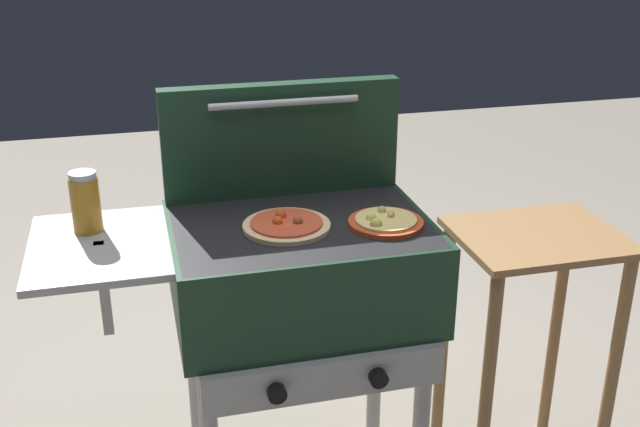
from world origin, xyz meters
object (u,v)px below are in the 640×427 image
Objects in this scene: pizza_pepperoni at (286,225)px; sauce_jar at (86,202)px; pizza_cheese at (385,222)px; grill at (296,277)px; prep_table at (530,309)px.

pizza_pepperoni is 0.48m from sauce_jar.
pizza_cheese is (0.24, -0.04, 0.00)m from pizza_pepperoni.
prep_table is at bearing 0.37° from grill.
grill is at bearing -9.71° from sauce_jar.
pizza_pepperoni and pizza_cheese have the same top height.
sauce_jar is (-0.46, 0.10, 0.06)m from pizza_pepperoni.
pizza_cheese is at bearing -9.81° from pizza_pepperoni.
sauce_jar is at bearing 168.37° from pizza_cheese.
sauce_jar is at bearing 176.10° from prep_table.
pizza_cheese is at bearing -172.02° from prep_table.
prep_table is (0.46, 0.06, -0.34)m from pizza_cheese.
prep_table is (0.70, 0.02, -0.34)m from pizza_pepperoni.
prep_table is at bearing 7.98° from pizza_cheese.
pizza_pepperoni is (-0.03, -0.02, 0.15)m from grill.
pizza_cheese is at bearing -11.63° from sauce_jar.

